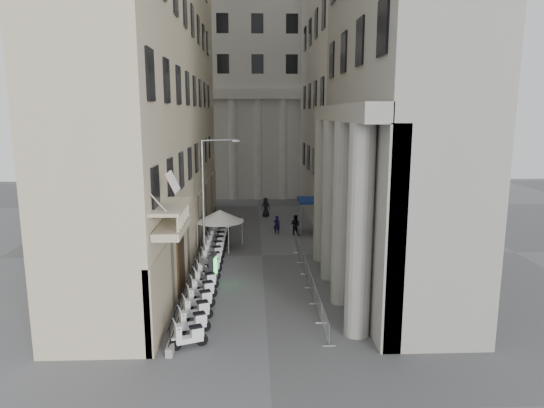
{
  "coord_description": "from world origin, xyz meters",
  "views": [
    {
      "loc": [
        -0.61,
        -15.4,
        10.4
      ],
      "look_at": [
        0.62,
        15.89,
        4.5
      ],
      "focal_mm": 32.0,
      "sensor_mm": 36.0,
      "label": 1
    }
  ],
  "objects_px": {
    "info_kiosk": "(213,269)",
    "pedestrian_b": "(295,225)",
    "security_tent": "(215,215)",
    "pedestrian_a": "(277,225)",
    "street_lamp": "(208,188)",
    "scooter_0": "(190,348)"
  },
  "relations": [
    {
      "from": "pedestrian_a",
      "to": "scooter_0",
      "type": "bearing_deg",
      "value": 71.09
    },
    {
      "from": "street_lamp",
      "to": "pedestrian_b",
      "type": "xyz_separation_m",
      "value": [
        6.87,
        6.25,
        -4.22
      ]
    },
    {
      "from": "security_tent",
      "to": "info_kiosk",
      "type": "distance_m",
      "value": 9.19
    },
    {
      "from": "security_tent",
      "to": "info_kiosk",
      "type": "relative_size",
      "value": 1.86
    },
    {
      "from": "pedestrian_a",
      "to": "pedestrian_b",
      "type": "distance_m",
      "value": 1.66
    },
    {
      "from": "security_tent",
      "to": "pedestrian_b",
      "type": "bearing_deg",
      "value": 25.56
    },
    {
      "from": "pedestrian_a",
      "to": "security_tent",
      "type": "bearing_deg",
      "value": 30.53
    },
    {
      "from": "info_kiosk",
      "to": "pedestrian_b",
      "type": "bearing_deg",
      "value": 73.97
    },
    {
      "from": "info_kiosk",
      "to": "scooter_0",
      "type": "bearing_deg",
      "value": -82.53
    },
    {
      "from": "street_lamp",
      "to": "pedestrian_b",
      "type": "height_order",
      "value": "street_lamp"
    },
    {
      "from": "security_tent",
      "to": "scooter_0",
      "type": "bearing_deg",
      "value": -89.74
    },
    {
      "from": "street_lamp",
      "to": "info_kiosk",
      "type": "relative_size",
      "value": 4.29
    },
    {
      "from": "security_tent",
      "to": "pedestrian_b",
      "type": "xyz_separation_m",
      "value": [
        6.6,
        3.16,
        -1.62
      ]
    },
    {
      "from": "security_tent",
      "to": "pedestrian_a",
      "type": "bearing_deg",
      "value": 36.07
    },
    {
      "from": "info_kiosk",
      "to": "pedestrian_b",
      "type": "xyz_separation_m",
      "value": [
        6.09,
        12.2,
        -0.11
      ]
    },
    {
      "from": "scooter_0",
      "to": "street_lamp",
      "type": "distance_m",
      "value": 14.95
    },
    {
      "from": "pedestrian_b",
      "to": "info_kiosk",
      "type": "bearing_deg",
      "value": 97.3
    },
    {
      "from": "security_tent",
      "to": "street_lamp",
      "type": "bearing_deg",
      "value": -94.91
    },
    {
      "from": "street_lamp",
      "to": "info_kiosk",
      "type": "bearing_deg",
      "value": -97.75
    },
    {
      "from": "security_tent",
      "to": "pedestrian_a",
      "type": "relative_size",
      "value": 2.32
    },
    {
      "from": "street_lamp",
      "to": "pedestrian_a",
      "type": "distance_m",
      "value": 9.6
    },
    {
      "from": "info_kiosk",
      "to": "pedestrian_a",
      "type": "bearing_deg",
      "value": 80.95
    }
  ]
}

